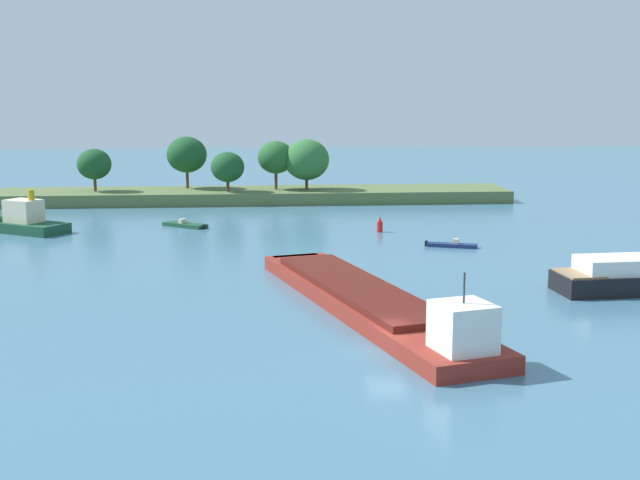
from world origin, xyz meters
The scene contains 7 objects.
ground_plane centered at (0.00, 0.00, 0.00)m, with size 400.00×400.00×0.00m, color teal.
treeline_island centered at (-8.85, 74.26, 2.72)m, with size 75.22×11.44×9.47m.
small_motorboat centered at (-16.24, 50.67, 0.24)m, with size 5.65×4.91×0.94m.
fishing_skiff centered at (12.46, 34.75, 0.22)m, with size 5.34×2.91×0.88m.
cargo_barge centered at (0.18, 9.24, 0.90)m, with size 14.20×33.72×5.72m.
tugboat centered at (-34.87, 48.69, 1.25)m, with size 11.60×9.57×4.96m.
channel_buoy_red centered at (6.43, 44.97, 0.81)m, with size 0.70×0.70×1.90m.
Camera 1 is at (-8.26, -49.71, 15.72)m, focal length 47.15 mm.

